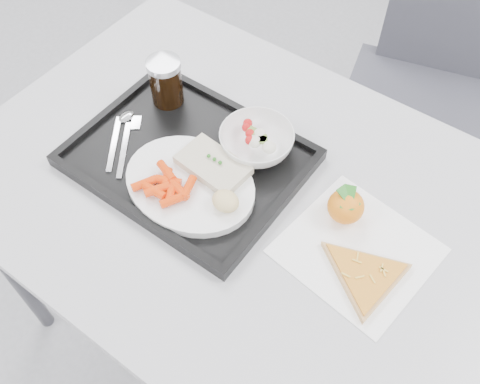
% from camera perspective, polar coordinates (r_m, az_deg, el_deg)
% --- Properties ---
extents(table, '(1.20, 0.80, 0.75)m').
position_cam_1_polar(table, '(1.11, 1.48, -2.21)').
color(table, silver).
rests_on(table, ground).
extents(chair, '(0.52, 0.52, 0.93)m').
position_cam_1_polar(chair, '(1.72, 19.94, 12.17)').
color(chair, '#3A3B43').
rests_on(chair, ground).
extents(tray, '(0.45, 0.35, 0.03)m').
position_cam_1_polar(tray, '(1.10, -5.56, 3.55)').
color(tray, black).
rests_on(tray, table).
extents(dinner_plate, '(0.27, 0.27, 0.02)m').
position_cam_1_polar(dinner_plate, '(1.04, -5.35, 0.85)').
color(dinner_plate, white).
rests_on(dinner_plate, tray).
extents(fish_fillet, '(0.15, 0.10, 0.03)m').
position_cam_1_polar(fish_fillet, '(1.05, -2.89, 2.90)').
color(fish_fillet, beige).
rests_on(fish_fillet, dinner_plate).
extents(bread_roll, '(0.06, 0.06, 0.03)m').
position_cam_1_polar(bread_roll, '(0.99, -1.55, -0.97)').
color(bread_roll, tan).
rests_on(bread_roll, dinner_plate).
extents(salad_bowl, '(0.15, 0.15, 0.05)m').
position_cam_1_polar(salad_bowl, '(1.09, 1.79, 5.44)').
color(salad_bowl, white).
rests_on(salad_bowl, tray).
extents(cola_glass, '(0.07, 0.07, 0.11)m').
position_cam_1_polar(cola_glass, '(1.18, -7.93, 11.68)').
color(cola_glass, black).
rests_on(cola_glass, tray).
extents(cutlery, '(0.13, 0.16, 0.01)m').
position_cam_1_polar(cutlery, '(1.16, -12.36, 6.03)').
color(cutlery, silver).
rests_on(cutlery, tray).
extents(napkin, '(0.28, 0.27, 0.00)m').
position_cam_1_polar(napkin, '(1.01, 12.39, -6.11)').
color(napkin, white).
rests_on(napkin, table).
extents(tangerine, '(0.08, 0.08, 0.07)m').
position_cam_1_polar(tangerine, '(1.01, 11.22, -1.50)').
color(tangerine, '#E85A00').
rests_on(tangerine, napkin).
extents(pizza_slice, '(0.22, 0.22, 0.02)m').
position_cam_1_polar(pizza_slice, '(0.97, 13.19, -8.69)').
color(pizza_slice, tan).
rests_on(pizza_slice, napkin).
extents(carrot_pile, '(0.11, 0.09, 0.02)m').
position_cam_1_polar(carrot_pile, '(1.02, -7.82, 0.62)').
color(carrot_pile, '#EE3C09').
rests_on(carrot_pile, dinner_plate).
extents(salad_contents, '(0.10, 0.05, 0.02)m').
position_cam_1_polar(salad_contents, '(1.08, 1.79, 5.83)').
color(salad_contents, red).
rests_on(salad_contents, salad_bowl).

